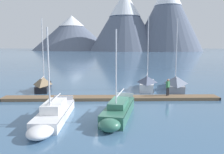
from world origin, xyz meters
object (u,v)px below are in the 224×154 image
Objects in this scene: sailboat_nearest_berth at (44,83)px; sailboat_mid_dock_starboard at (147,83)px; sailboat_far_berth at (175,83)px; person_on_dock at (168,86)px; sailboat_mid_dock_port at (118,111)px; sailboat_second_berth at (53,115)px.

sailboat_nearest_berth is 0.97× the size of sailboat_mid_dock_starboard.
sailboat_mid_dock_starboard reaches higher than sailboat_far_berth.
person_on_dock is at bearing -110.34° from sailboat_far_berth.
sailboat_nearest_berth reaches higher than person_on_dock.
sailboat_nearest_berth is 14.05m from sailboat_mid_dock_port.
sailboat_nearest_berth is 14.68m from person_on_dock.
sailboat_nearest_berth is 12.62m from sailboat_mid_dock_starboard.
sailboat_far_berth is (11.50, 13.03, 0.30)m from sailboat_second_berth.
person_on_dock is at bearing -15.25° from sailboat_nearest_berth.
sailboat_far_berth reaches higher than sailboat_second_berth.
sailboat_second_berth is (4.61, -11.62, -0.30)m from sailboat_nearest_berth.
sailboat_far_berth is at bearing 48.56° from sailboat_second_berth.
sailboat_second_berth is 0.88× the size of sailboat_mid_dock_starboard.
sailboat_mid_dock_starboard is at bearing 4.76° from sailboat_nearest_berth.
person_on_dock is at bearing 53.73° from sailboat_mid_dock_port.
sailboat_far_berth is at bearing 4.98° from sailboat_nearest_berth.
sailboat_mid_dock_port is at bearing -126.27° from person_on_dock.
sailboat_mid_dock_starboard is at bearing 107.79° from person_on_dock.
sailboat_mid_dock_starboard is (12.58, 1.05, 0.02)m from sailboat_nearest_berth.
person_on_dock is (14.15, -3.86, 0.46)m from sailboat_nearest_berth.
sailboat_second_berth is at bearing -140.89° from person_on_dock.
sailboat_second_berth is 0.90× the size of sailboat_far_berth.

